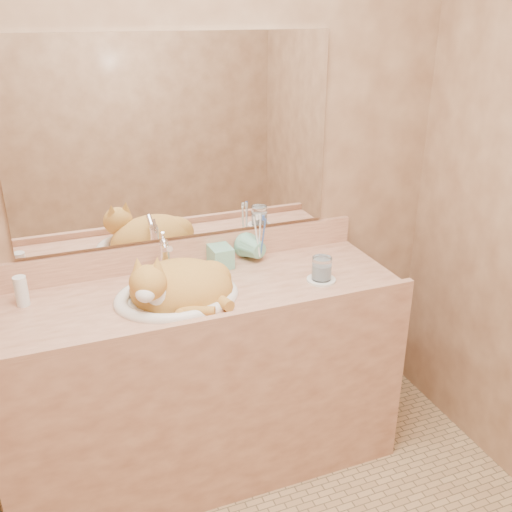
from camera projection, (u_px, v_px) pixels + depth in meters
name	position (u px, v px, depth m)	size (l,w,h in m)	color
wall_back	(177.00, 174.00, 2.30)	(2.40, 0.02, 2.50)	brown
vanity_counter	(204.00, 382.00, 2.40)	(1.60, 0.55, 0.85)	#985D44
mirror	(175.00, 140.00, 2.23)	(1.30, 0.02, 0.80)	white
sink_basin	(176.00, 281.00, 2.15)	(0.47, 0.39, 0.15)	white
faucet	(165.00, 258.00, 2.29)	(0.05, 0.13, 0.19)	white
cat	(177.00, 284.00, 2.14)	(0.40, 0.32, 0.22)	#AF7228
soap_dispenser	(225.00, 249.00, 2.36)	(0.09, 0.09, 0.20)	#72B698
toothbrush_cup	(260.00, 252.00, 2.44)	(0.12, 0.12, 0.11)	#72B698
toothbrushes	(260.00, 235.00, 2.41)	(0.04, 0.04, 0.23)	white
saucer	(321.00, 280.00, 2.31)	(0.12, 0.12, 0.01)	white
water_glass	(322.00, 268.00, 2.29)	(0.08, 0.08, 0.09)	white
lotion_bottle	(21.00, 291.00, 2.10)	(0.05, 0.05, 0.12)	white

